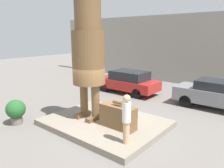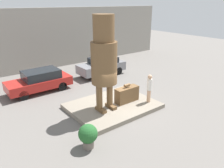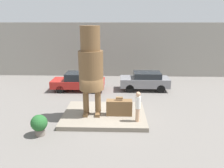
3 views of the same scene
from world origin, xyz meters
name	(u,v)px [view 3 (image 3 of 3)]	position (x,y,z in m)	size (l,w,h in m)	color
ground_plane	(104,117)	(0.00, 0.00, 0.00)	(60.00, 60.00, 0.00)	slate
pedestal	(104,115)	(0.00, 0.00, 0.12)	(4.93, 3.82, 0.25)	gray
building_backdrop	(111,50)	(0.00, 10.42, 2.73)	(28.00, 0.60, 5.45)	gray
statue_figure	(91,65)	(-0.71, -0.19, 3.26)	(1.39, 1.39, 5.14)	brown
giant_suitcase	(119,107)	(0.90, -0.24, 0.71)	(1.52, 0.54, 1.14)	brown
tourist	(138,105)	(1.92, -1.08, 1.19)	(0.29, 0.29, 1.72)	tan
parked_car_red	(79,81)	(-2.44, 5.14, 0.80)	(4.33, 1.80, 1.52)	#B2231E
parked_car_grey	(145,80)	(3.06, 5.44, 0.82)	(4.03, 1.74, 1.53)	gray
planter_pot	(39,124)	(-3.15, -2.34, 0.63)	(0.84, 0.84, 1.11)	#70665B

